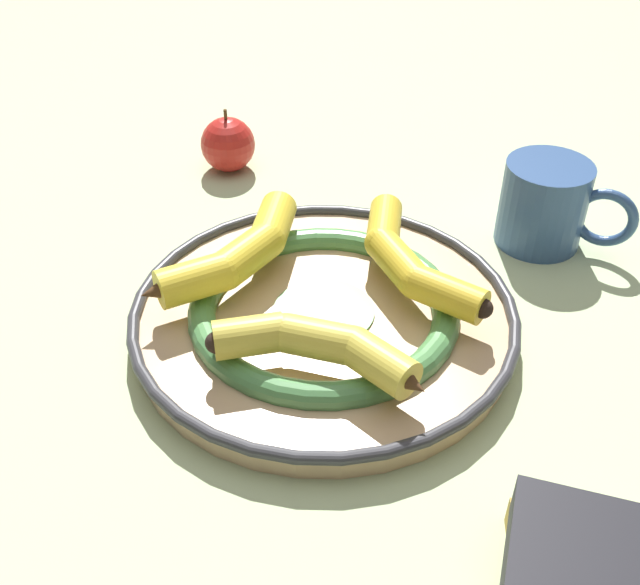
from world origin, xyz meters
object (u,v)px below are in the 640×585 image
Objects in this scene: coffee_mug at (547,204)px; apple at (228,144)px; decorative_bowl at (320,313)px; banana_a at (321,347)px; banana_b at (237,254)px; banana_c at (407,257)px.

coffee_mug reaches higher than apple.
decorative_bowl is 0.32m from apple.
banana_b is at bearing -41.89° from banana_a.
banana_c is at bearing -106.38° from banana_a.
banana_b is 0.33m from coffee_mug.
apple is at bearing 151.22° from decorative_bowl.
apple is (-0.20, 0.17, -0.02)m from banana_b.
decorative_bowl is at bearing -88.96° from banana_c.
apple is at bearing 43.09° from banana_b.
banana_b is at bearing -136.12° from coffee_mug.
coffee_mug reaches higher than decorative_bowl.
banana_a is 0.15m from banana_b.
banana_b is 1.45× the size of coffee_mug.
decorative_bowl is 2.55× the size of coffee_mug.
banana_a reaches higher than decorative_bowl.
coffee_mug reaches higher than banana_b.
decorative_bowl is at bearing -73.13° from banana_a.
apple reaches higher than banana_a.
banana_c is (0.04, 0.08, 0.04)m from decorative_bowl.
banana_c is 1.35× the size of coffee_mug.
coffee_mug is at bearing 72.06° from decorative_bowl.
banana_c is at bearing -13.33° from apple.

